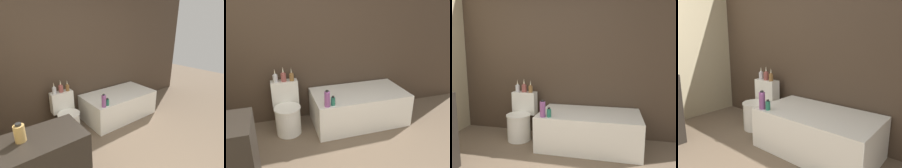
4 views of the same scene
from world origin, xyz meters
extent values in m
cube|color=#423326|center=(0.00, 2.21, 1.30)|extent=(6.40, 0.06, 2.60)
cube|color=white|center=(0.81, 1.77, 0.25)|extent=(1.41, 0.78, 0.50)
cube|color=#B7BCC6|center=(0.81, 1.77, 0.49)|extent=(1.21, 0.58, 0.01)
cylinder|color=white|center=(-0.26, 1.76, 0.19)|extent=(0.35, 0.35, 0.39)
cylinder|color=white|center=(-0.26, 1.76, 0.40)|extent=(0.37, 0.37, 0.02)
cube|color=white|center=(-0.26, 2.01, 0.53)|extent=(0.38, 0.16, 0.36)
cylinder|color=tan|center=(-1.12, 0.69, 0.97)|extent=(0.09, 0.09, 0.15)
cylinder|color=black|center=(-1.12, 0.69, 1.06)|extent=(0.05, 0.05, 0.02)
cylinder|color=silver|center=(-0.38, 2.01, 0.76)|extent=(0.07, 0.07, 0.10)
sphere|color=silver|center=(-0.38, 2.01, 0.81)|extent=(0.04, 0.04, 0.04)
cone|color=beige|center=(-0.38, 2.01, 0.86)|extent=(0.02, 0.02, 0.09)
cylinder|color=#994C47|center=(-0.26, 2.00, 0.76)|extent=(0.08, 0.08, 0.11)
sphere|color=#994C47|center=(-0.26, 2.00, 0.82)|extent=(0.05, 0.05, 0.05)
cone|color=beige|center=(-0.26, 2.00, 0.87)|extent=(0.03, 0.03, 0.10)
cylinder|color=olive|center=(-0.15, 1.99, 0.76)|extent=(0.06, 0.06, 0.10)
sphere|color=olive|center=(-0.15, 1.99, 0.81)|extent=(0.04, 0.04, 0.04)
cone|color=beige|center=(-0.15, 1.99, 0.86)|extent=(0.02, 0.02, 0.09)
cylinder|color=#8C4C8C|center=(0.23, 1.45, 0.60)|extent=(0.07, 0.07, 0.21)
cylinder|color=black|center=(0.23, 1.45, 0.71)|extent=(0.04, 0.04, 0.02)
cylinder|color=#267259|center=(0.31, 1.46, 0.55)|extent=(0.06, 0.06, 0.11)
cylinder|color=black|center=(0.31, 1.46, 0.61)|extent=(0.03, 0.03, 0.02)
camera|label=1|loc=(-1.27, -0.71, 1.81)|focal=28.00mm
camera|label=2|loc=(-0.41, -1.02, 1.81)|focal=35.00mm
camera|label=3|loc=(1.13, -1.21, 1.37)|focal=35.00mm
camera|label=4|loc=(2.10, -0.28, 1.36)|focal=35.00mm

